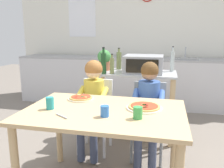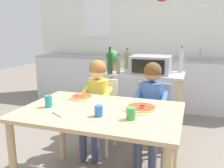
# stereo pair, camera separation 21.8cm
# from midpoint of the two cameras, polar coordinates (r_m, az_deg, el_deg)

# --- Properties ---
(ground_plane) EXTENTS (11.80, 11.80, 0.00)m
(ground_plane) POSITION_cam_midpoint_polar(r_m,az_deg,el_deg) (3.28, 7.00, -12.11)
(ground_plane) COLOR slate
(back_wall_tiled) EXTENTS (5.09, 0.14, 2.70)m
(back_wall_tiled) POSITION_cam_midpoint_polar(r_m,az_deg,el_deg) (4.79, 11.98, 12.12)
(back_wall_tiled) COLOR white
(back_wall_tiled) RESTS_ON ground
(kitchen_counter) EXTENTS (4.58, 0.60, 1.08)m
(kitchen_counter) POSITION_cam_midpoint_polar(r_m,az_deg,el_deg) (4.48, 10.89, 0.43)
(kitchen_counter) COLOR silver
(kitchen_counter) RESTS_ON ground
(kitchen_island_cart) EXTENTS (1.03, 0.53, 0.85)m
(kitchen_island_cart) POSITION_cam_midpoint_polar(r_m,az_deg,el_deg) (3.08, 9.00, -2.57)
(kitchen_island_cart) COLOR #B7BABF
(kitchen_island_cart) RESTS_ON ground
(toaster_oven) EXTENTS (0.47, 0.41, 0.21)m
(toaster_oven) POSITION_cam_midpoint_polar(r_m,az_deg,el_deg) (2.99, 11.29, 4.57)
(toaster_oven) COLOR #999BA0
(toaster_oven) RESTS_ON kitchen_island_cart
(bottle_squat_spirits) EXTENTS (0.07, 0.07, 0.32)m
(bottle_squat_spirits) POSITION_cam_midpoint_polar(r_m,az_deg,el_deg) (2.89, 1.66, 5.07)
(bottle_squat_spirits) COLOR #1E4723
(bottle_squat_spirits) RESTS_ON kitchen_island_cart
(bottle_tall_green_wine) EXTENTS (0.07, 0.07, 0.29)m
(bottle_tall_green_wine) POSITION_cam_midpoint_polar(r_m,az_deg,el_deg) (3.24, 5.58, 5.60)
(bottle_tall_green_wine) COLOR olive
(bottle_tall_green_wine) RESTS_ON kitchen_island_cart
(bottle_dark_olive_oil) EXTENTS (0.05, 0.05, 0.24)m
(bottle_dark_olive_oil) POSITION_cam_midpoint_polar(r_m,az_deg,el_deg) (2.89, 3.65, 4.40)
(bottle_dark_olive_oil) COLOR olive
(bottle_dark_olive_oil) RESTS_ON kitchen_island_cart
(bottle_brown_beer) EXTENTS (0.05, 0.05, 0.32)m
(bottle_brown_beer) POSITION_cam_midpoint_polar(r_m,az_deg,el_deg) (3.12, 18.08, 5.03)
(bottle_brown_beer) COLOR #ADB7B2
(bottle_brown_beer) RESTS_ON kitchen_island_cart
(potted_herb_plant) EXTENTS (0.18, 0.18, 0.27)m
(potted_herb_plant) POSITION_cam_midpoint_polar(r_m,az_deg,el_deg) (3.15, 2.00, 5.85)
(potted_herb_plant) COLOR #9E5B3D
(potted_herb_plant) RESTS_ON kitchen_island_cart
(dining_table) EXTENTS (1.29, 0.86, 0.74)m
(dining_table) POSITION_cam_midpoint_polar(r_m,az_deg,el_deg) (1.98, 0.37, -8.95)
(dining_table) COLOR tan
(dining_table) RESTS_ON ground
(dining_chair_left) EXTENTS (0.36, 0.36, 0.81)m
(dining_chair_left) POSITION_cam_midpoint_polar(r_m,az_deg,el_deg) (2.76, -0.53, -6.05)
(dining_chair_left) COLOR silver
(dining_chair_left) RESTS_ON ground
(dining_chair_right) EXTENTS (0.36, 0.36, 0.81)m
(dining_chair_right) POSITION_cam_midpoint_polar(r_m,az_deg,el_deg) (2.60, 11.89, -7.51)
(dining_chair_right) COLOR gray
(dining_chair_right) RESTS_ON ground
(child_in_yellow_shirt) EXTENTS (0.32, 0.42, 1.04)m
(child_in_yellow_shirt) POSITION_cam_midpoint_polar(r_m,az_deg,el_deg) (2.60, -1.40, -2.78)
(child_in_yellow_shirt) COLOR #424C6B
(child_in_yellow_shirt) RESTS_ON ground
(child_in_blue_striped_shirt) EXTENTS (0.32, 0.42, 1.04)m
(child_in_blue_striped_shirt) POSITION_cam_midpoint_polar(r_m,az_deg,el_deg) (2.43, 11.73, -4.41)
(child_in_blue_striped_shirt) COLOR #424C6B
(child_in_blue_striped_shirt) RESTS_ON ground
(pizza_plate_cream) EXTENTS (0.24, 0.24, 0.03)m
(pizza_plate_cream) POSITION_cam_midpoint_polar(r_m,az_deg,el_deg) (2.26, -4.48, -3.16)
(pizza_plate_cream) COLOR beige
(pizza_plate_cream) RESTS_ON dining_table
(pizza_plate_white) EXTENTS (0.29, 0.29, 0.03)m
(pizza_plate_white) POSITION_cam_midpoint_polar(r_m,az_deg,el_deg) (1.97, 10.16, -5.72)
(pizza_plate_white) COLOR white
(pizza_plate_white) RESTS_ON dining_table
(drinking_cup_green) EXTENTS (0.07, 0.07, 0.09)m
(drinking_cup_green) POSITION_cam_midpoint_polar(r_m,az_deg,el_deg) (1.74, 8.15, -7.02)
(drinking_cup_green) COLOR green
(drinking_cup_green) RESTS_ON dining_table
(drinking_cup_blue) EXTENTS (0.07, 0.07, 0.08)m
(drinking_cup_blue) POSITION_cam_midpoint_polar(r_m,az_deg,el_deg) (1.78, 0.31, -6.46)
(drinking_cup_blue) COLOR blue
(drinking_cup_blue) RESTS_ON dining_table
(drinking_cup_teal) EXTENTS (0.06, 0.06, 0.10)m
(drinking_cup_teal) POSITION_cam_midpoint_polar(r_m,az_deg,el_deg) (2.04, -11.92, -4.10)
(drinking_cup_teal) COLOR teal
(drinking_cup_teal) RESTS_ON dining_table
(serving_spoon) EXTENTS (0.13, 0.08, 0.01)m
(serving_spoon) POSITION_cam_midpoint_polar(r_m,az_deg,el_deg) (1.85, -9.73, -7.16)
(serving_spoon) COLOR #B7BABF
(serving_spoon) RESTS_ON dining_table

